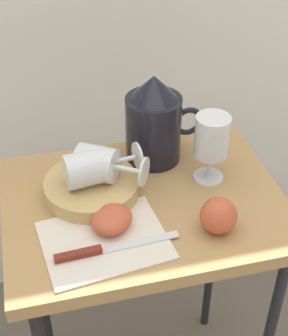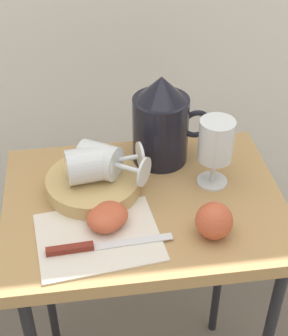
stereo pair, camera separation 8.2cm
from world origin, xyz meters
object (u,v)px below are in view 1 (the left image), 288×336
object	(u,v)px
basket_tray	(92,188)
wine_glass_tipped_near	(89,168)
wine_glass_upright	(212,140)
apple_half_right	(114,217)
table	(144,228)
apple_whole	(219,215)
apple_half_left	(110,221)
knife	(99,250)
pitcher	(154,126)
wine_glass_tipped_far	(99,164)

from	to	relation	value
basket_tray	wine_glass_tipped_near	xyz separation A→B (m)	(-0.00, -0.00, 0.05)
wine_glass_upright	apple_half_right	world-z (taller)	wine_glass_upright
table	wine_glass_tipped_near	bearing A→B (deg)	159.16
apple_whole	apple_half_left	bearing A→B (deg)	166.82
wine_glass_upright	apple_whole	bearing A→B (deg)	-103.56
table	knife	distance (m)	0.19
table	apple_whole	size ratio (longest dim) A/B	10.17
wine_glass_tipped_near	knife	xyz separation A→B (m)	(-0.01, -0.16, -0.06)
pitcher	apple_half_left	size ratio (longest dim) A/B	2.89
apple_whole	knife	world-z (taller)	apple_whole
apple_half_left	knife	xyz separation A→B (m)	(-0.03, -0.05, -0.01)
knife	apple_whole	bearing A→B (deg)	1.93
knife	apple_half_right	bearing A→B (deg)	57.59
apple_half_left	apple_half_right	world-z (taller)	same
knife	basket_tray	bearing A→B (deg)	84.91
wine_glass_tipped_far	wine_glass_tipped_near	bearing A→B (deg)	-158.14
pitcher	apple_half_left	distance (m)	0.26
pitcher	wine_glass_tipped_far	bearing A→B (deg)	-146.64
wine_glass_upright	apple_whole	xyz separation A→B (m)	(-0.04, -0.15, -0.06)
apple_half_left	apple_whole	bearing A→B (deg)	-13.18
pitcher	wine_glass_upright	bearing A→B (deg)	-47.15
basket_tray	wine_glass_upright	world-z (taller)	wine_glass_upright
basket_tray	wine_glass_tipped_far	bearing A→B (deg)	15.00
wine_glass_tipped_near	apple_half_left	size ratio (longest dim) A/B	2.24
pitcher	wine_glass_tipped_far	distance (m)	0.16
wine_glass_upright	knife	size ratio (longest dim) A/B	0.65
apple_half_left	knife	distance (m)	0.06
basket_tray	apple_half_left	size ratio (longest dim) A/B	2.74
apple_half_left	apple_half_right	distance (m)	0.01
apple_whole	wine_glass_tipped_near	bearing A→B (deg)	144.16
apple_half_left	basket_tray	bearing A→B (deg)	97.75
knife	wine_glass_tipped_far	bearing A→B (deg)	78.72
basket_tray	wine_glass_tipped_far	world-z (taller)	wine_glass_tipped_far
apple_whole	knife	distance (m)	0.23
table	pitcher	xyz separation A→B (m)	(0.06, 0.14, 0.16)
pitcher	knife	bearing A→B (deg)	-123.08
table	apple_half_right	size ratio (longest dim) A/B	10.17
wine_glass_tipped_far	apple_half_right	xyz separation A→B (m)	(0.01, -0.11, -0.05)
apple_half_right	knife	distance (m)	0.08
table	wine_glass_tipped_near	xyz separation A→B (m)	(-0.10, 0.04, 0.15)
wine_glass_tipped_near	apple_half_right	distance (m)	0.11
wine_glass_upright	wine_glass_tipped_near	size ratio (longest dim) A/B	0.96
basket_tray	apple_half_left	world-z (taller)	apple_half_left
table	apple_whole	xyz separation A→B (m)	(0.11, -0.12, 0.11)
basket_tray	apple_whole	bearing A→B (deg)	-36.81
pitcher	knife	size ratio (longest dim) A/B	0.87
apple_half_left	table	bearing A→B (deg)	40.05
apple_half_right	knife	bearing A→B (deg)	-122.41
wine_glass_tipped_near	pitcher	bearing A→B (deg)	31.90
wine_glass_tipped_far	knife	bearing A→B (deg)	-101.28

